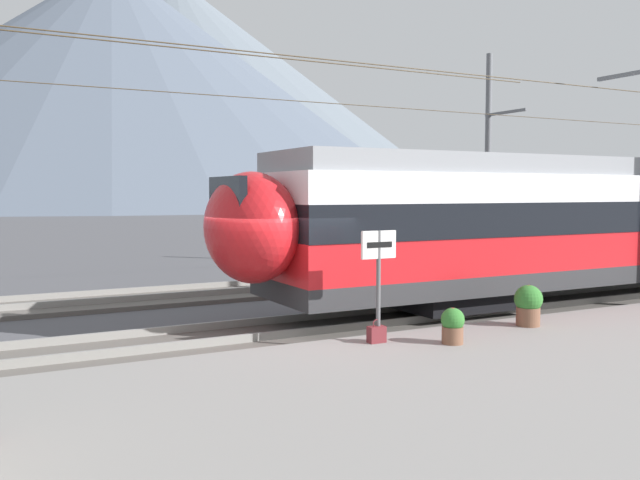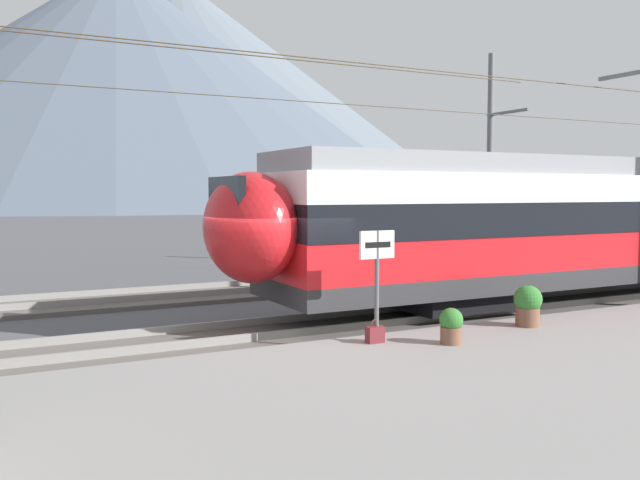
# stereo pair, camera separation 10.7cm
# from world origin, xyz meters

# --- Properties ---
(ground_plane) EXTENTS (400.00, 400.00, 0.00)m
(ground_plane) POSITION_xyz_m (0.00, 0.00, 0.00)
(ground_plane) COLOR #4C4C51
(platform_slab) EXTENTS (120.00, 7.68, 0.28)m
(platform_slab) POSITION_xyz_m (0.00, -4.94, 0.14)
(platform_slab) COLOR gray
(platform_slab) RESTS_ON ground
(track_near) EXTENTS (120.00, 3.00, 0.28)m
(track_near) POSITION_xyz_m (0.00, 0.75, 0.07)
(track_near) COLOR #5B5651
(track_near) RESTS_ON ground
(track_far) EXTENTS (120.00, 3.00, 0.28)m
(track_far) POSITION_xyz_m (0.00, 6.62, 0.07)
(track_far) COLOR #5B5651
(track_far) RESTS_ON ground
(catenary_mast_far_side) EXTENTS (41.25, 2.15, 8.32)m
(catenary_mast_far_side) POSITION_xyz_m (12.73, 8.35, 4.31)
(catenary_mast_far_side) COLOR slate
(catenary_mast_far_side) RESTS_ON ground
(platform_sign) EXTENTS (0.70, 0.08, 2.02)m
(platform_sign) POSITION_xyz_m (1.16, -1.72, 1.77)
(platform_sign) COLOR #59595B
(platform_sign) RESTS_ON platform_slab
(handbag_near_sign) EXTENTS (0.32, 0.18, 0.43)m
(handbag_near_sign) POSITION_xyz_m (1.11, -1.74, 0.44)
(handbag_near_sign) COLOR maroon
(handbag_near_sign) RESTS_ON platform_slab
(potted_plant_platform_edge) EXTENTS (0.42, 0.42, 0.65)m
(potted_plant_platform_edge) POSITION_xyz_m (2.27, -2.44, 0.63)
(potted_plant_platform_edge) COLOR brown
(potted_plant_platform_edge) RESTS_ON platform_slab
(potted_plant_by_shelter) EXTENTS (0.57, 0.57, 0.83)m
(potted_plant_by_shelter) POSITION_xyz_m (4.65, -1.88, 0.74)
(potted_plant_by_shelter) COLOR brown
(potted_plant_by_shelter) RESTS_ON platform_slab
(mountain_central_peak) EXTENTS (142.61, 142.61, 53.17)m
(mountain_central_peak) POSITION_xyz_m (24.06, 142.62, 26.59)
(mountain_central_peak) COLOR #515B6B
(mountain_central_peak) RESTS_ON ground
(mountain_right_ridge) EXTENTS (164.80, 164.80, 62.97)m
(mountain_right_ridge) POSITION_xyz_m (47.32, 176.90, 31.48)
(mountain_right_ridge) COLOR slate
(mountain_right_ridge) RESTS_ON ground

